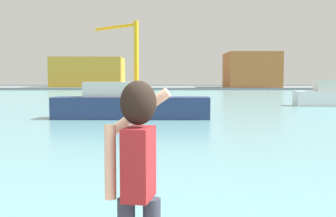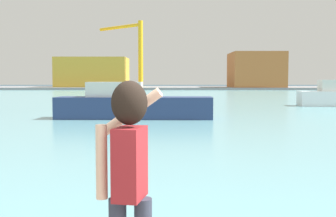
{
  "view_description": "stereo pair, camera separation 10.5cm",
  "coord_description": "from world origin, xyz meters",
  "views": [
    {
      "loc": [
        -0.62,
        -2.33,
        2.22
      ],
      "look_at": [
        -0.53,
        6.08,
        1.63
      ],
      "focal_mm": 45.15,
      "sensor_mm": 36.0,
      "label": 1
    },
    {
      "loc": [
        -0.52,
        -2.33,
        2.22
      ],
      "look_at": [
        -0.53,
        6.08,
        1.63
      ],
      "focal_mm": 45.15,
      "sensor_mm": 36.0,
      "label": 2
    }
  ],
  "objects": [
    {
      "name": "ground_plane",
      "position": [
        0.0,
        50.0,
        0.0
      ],
      "size": [
        220.0,
        220.0,
        0.0
      ],
      "primitive_type": "plane",
      "color": "#334751"
    },
    {
      "name": "harbor_water",
      "position": [
        0.0,
        52.0,
        0.01
      ],
      "size": [
        140.0,
        100.0,
        0.02
      ],
      "primitive_type": "cube",
      "color": "#6BA8B2",
      "rests_on": "ground_plane"
    },
    {
      "name": "far_shore_dock",
      "position": [
        0.0,
        92.0,
        0.25
      ],
      "size": [
        140.0,
        20.0,
        0.49
      ],
      "primitive_type": "cube",
      "color": "gray",
      "rests_on": "ground_plane"
    },
    {
      "name": "person_photographer",
      "position": [
        -0.82,
        0.91,
        1.53
      ],
      "size": [
        0.53,
        0.57,
        1.74
      ],
      "rotation": [
        0.0,
        0.0,
        1.36
      ],
      "color": "#2D3342",
      "rests_on": "quay_promenade"
    },
    {
      "name": "boat_moored",
      "position": [
        -2.57,
        21.16,
        0.78
      ],
      "size": [
        8.69,
        2.07,
        2.04
      ],
      "rotation": [
        0.0,
        0.0,
        -0.03
      ],
      "color": "navy",
      "rests_on": "harbor_water"
    },
    {
      "name": "warehouse_left",
      "position": [
        -17.01,
        90.6,
        3.68
      ],
      "size": [
        15.09,
        10.12,
        6.39
      ],
      "primitive_type": "cube",
      "color": "gold",
      "rests_on": "far_shore_dock"
    },
    {
      "name": "warehouse_right",
      "position": [
        18.22,
        88.13,
        4.16
      ],
      "size": [
        10.7,
        11.58,
        7.34
      ],
      "primitive_type": "cube",
      "color": "#B26633",
      "rests_on": "far_shore_dock"
    },
    {
      "name": "port_crane",
      "position": [
        -7.85,
        88.35,
        9.43
      ],
      "size": [
        10.52,
        10.0,
        13.92
      ],
      "color": "yellow",
      "rests_on": "far_shore_dock"
    }
  ]
}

